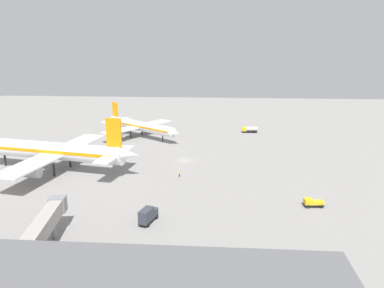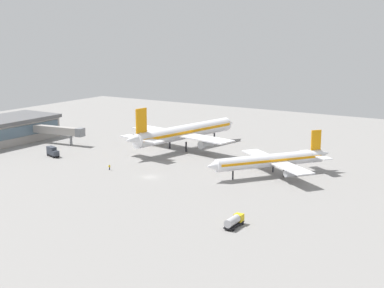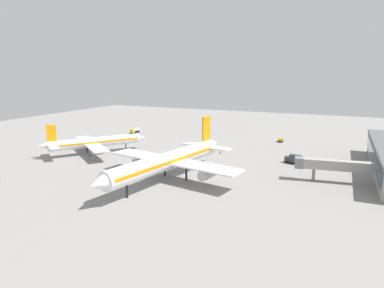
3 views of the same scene
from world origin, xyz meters
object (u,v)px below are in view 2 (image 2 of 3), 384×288
Objects in this scene: fuel_truck at (234,221)px; safety_cone_near_gate at (324,152)px; catering_truck at (53,152)px; ground_crew_worker at (109,167)px; airplane_taxiing at (184,132)px; airplane_at_gate at (272,160)px.

safety_cone_near_gate is at bearing 4.71° from fuel_truck.
catering_truck is 3.54× the size of ground_crew_worker.
ground_crew_worker is 75.17m from safety_cone_near_gate.
airplane_taxiing is 32.80× the size of ground_crew_worker.
airplane_at_gate reaches higher than ground_crew_worker.
safety_cone_near_gate is at bearing 104.13° from ground_crew_worker.
catering_truck reaches higher than ground_crew_worker.
airplane_taxiing reaches higher than ground_crew_worker.
catering_truck is at bearing 70.91° from fuel_truck.
airplane_taxiing is at bearing 139.42° from ground_crew_worker.
airplane_at_gate is at bearing 13.20° from fuel_truck.
airplane_at_gate is at bearing 78.05° from ground_crew_worker.
airplane_taxiing is 81.32m from fuel_truck.
fuel_truck is at bearing 50.02° from airplane_at_gate.
ground_crew_worker is at bearing 65.91° from fuel_truck.
safety_cone_near_gate is (-58.08, 47.71, -0.55)m from ground_crew_worker.
airplane_at_gate is 49.14m from ground_crew_worker.
airplane_at_gate is 58.70× the size of safety_cone_near_gate.
safety_cone_near_gate is at bearing -148.72° from airplane_at_gate.
ground_crew_worker is (3.72, 28.07, -0.85)m from catering_truck.
fuel_truck is (44.28, 11.04, -3.17)m from airplane_at_gate.
fuel_truck is 60.56m from ground_crew_worker.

